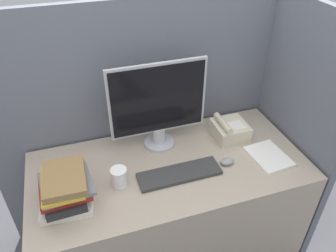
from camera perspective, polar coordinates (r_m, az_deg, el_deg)
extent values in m
cube|color=slate|center=(2.03, -3.17, 0.75)|extent=(1.87, 0.04, 1.50)
cube|color=slate|center=(2.08, 20.58, -0.82)|extent=(0.04, 0.76, 1.50)
cube|color=tan|center=(2.02, 0.26, -14.39)|extent=(1.47, 0.70, 0.72)
cylinder|color=#B7B7BC|center=(1.89, -1.42, -2.87)|extent=(0.17, 0.17, 0.02)
cylinder|color=#B7B7BC|center=(1.86, -1.44, -1.58)|extent=(0.07, 0.07, 0.09)
cube|color=#B7B7BC|center=(1.73, -1.61, 4.74)|extent=(0.53, 0.02, 0.41)
cube|color=black|center=(1.72, -1.52, 4.59)|extent=(0.50, 0.01, 0.38)
cube|color=#333333|center=(1.70, 2.00, -8.30)|extent=(0.43, 0.13, 0.02)
ellipsoid|color=gray|center=(1.78, 10.26, -6.10)|extent=(0.08, 0.05, 0.04)
cylinder|color=white|center=(1.64, -8.49, -8.96)|extent=(0.08, 0.08, 0.09)
cylinder|color=white|center=(1.60, -8.65, -7.66)|extent=(0.08, 0.08, 0.01)
cube|color=silver|center=(1.63, -17.20, -12.24)|extent=(0.25, 0.24, 0.04)
cube|color=#262628|center=(1.60, -17.54, -11.54)|extent=(0.18, 0.23, 0.04)
cube|color=maroon|center=(1.59, -17.55, -10.08)|extent=(0.23, 0.24, 0.03)
cube|color=slate|center=(1.57, -17.29, -9.58)|extent=(0.24, 0.25, 0.02)
cube|color=gold|center=(1.55, -17.98, -9.39)|extent=(0.18, 0.25, 0.02)
cube|color=olive|center=(1.53, -17.64, -8.64)|extent=(0.19, 0.25, 0.04)
cube|color=beige|center=(1.96, 10.74, -0.72)|extent=(0.19, 0.19, 0.09)
cube|color=white|center=(1.93, 11.83, 0.14)|extent=(0.09, 0.08, 0.00)
cylinder|color=beige|center=(1.90, 9.55, 0.50)|extent=(0.04, 0.18, 0.04)
cube|color=white|center=(1.88, 17.11, -5.10)|extent=(0.20, 0.25, 0.02)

